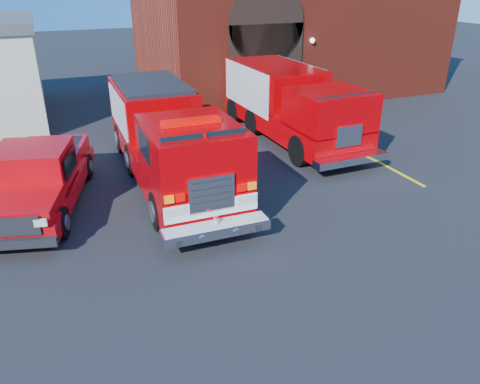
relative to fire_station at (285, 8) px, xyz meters
name	(u,v)px	position (x,y,z in m)	size (l,w,h in m)	color
ground	(223,218)	(-8.99, -13.98, -4.25)	(100.00, 100.00, 0.00)	black
parking_stripe_near	(393,170)	(-2.49, -12.98, -4.25)	(0.12, 3.00, 0.01)	yellow
parking_stripe_mid	(343,143)	(-2.49, -9.98, -4.25)	(0.12, 3.00, 0.01)	yellow
parking_stripe_far	(304,122)	(-2.49, -6.98, -4.25)	(0.12, 3.00, 0.01)	yellow
fire_station	(285,8)	(0.00, 0.00, 0.00)	(15.20, 10.20, 8.45)	maroon
fire_engine	(168,138)	(-9.61, -10.93, -2.84)	(2.62, 8.91, 2.73)	black
pickup_truck	(39,178)	(-13.41, -11.37, -3.37)	(3.46, 6.03, 1.86)	black
secondary_truck	(289,102)	(-4.18, -8.58, -2.79)	(2.68, 8.28, 2.68)	black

